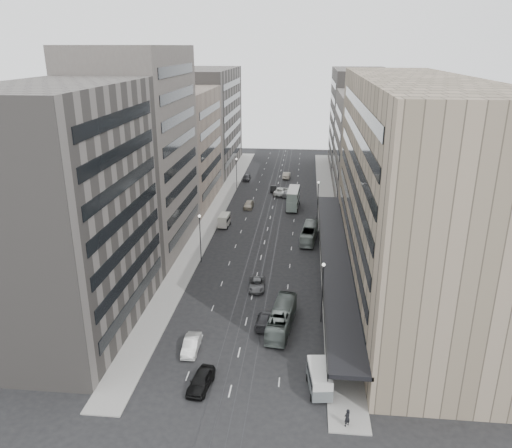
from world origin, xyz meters
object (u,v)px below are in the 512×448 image
at_px(panel_van, 224,220).
at_px(bus_near, 282,318).
at_px(bus_far, 309,233).
at_px(double_decker, 293,198).
at_px(sedan_1, 191,345).
at_px(pedestrian, 347,418).
at_px(vw_microbus, 319,378).
at_px(sedan_2, 257,285).
at_px(sedan_0, 201,381).

bearing_deg(panel_van, bus_near, -66.78).
distance_m(bus_near, bus_far, 31.04).
height_order(bus_far, double_decker, double_decker).
distance_m(panel_van, sedan_1, 42.84).
bearing_deg(pedestrian, panel_van, -107.44).
bearing_deg(sedan_1, vw_microbus, -22.68).
distance_m(sedan_2, pedestrian, 29.64).
bearing_deg(bus_far, sedan_1, 75.65).
bearing_deg(pedestrian, bus_far, -123.94).
bearing_deg(sedan_2, sedan_0, -102.63).
xyz_separation_m(double_decker, panel_van, (-13.19, -13.05, -1.02)).
distance_m(panel_van, pedestrian, 57.26).
distance_m(bus_far, panel_van, 17.71).
relative_size(bus_far, vw_microbus, 1.95).
distance_m(vw_microbus, sedan_2, 23.96).
bearing_deg(bus_far, sedan_2, 75.34).
bearing_deg(bus_far, double_decker, -73.32).
bearing_deg(vw_microbus, bus_near, 103.53).
bearing_deg(sedan_0, bus_far, 83.00).
xyz_separation_m(sedan_0, sedan_2, (3.54, 23.13, -0.17)).
relative_size(bus_far, sedan_0, 2.01).
bearing_deg(double_decker, vw_microbus, -82.74).
relative_size(sedan_1, sedan_2, 0.99).
relative_size(panel_van, sedan_1, 0.84).
xyz_separation_m(bus_near, pedestrian, (7.05, -16.89, -0.37)).
bearing_deg(sedan_1, pedestrian, -33.66).
bearing_deg(panel_van, sedan_2, -67.59).
xyz_separation_m(bus_far, sedan_2, (-7.66, -20.34, -0.71)).
relative_size(double_decker, sedan_0, 1.65).
relative_size(vw_microbus, sedan_0, 1.03).
distance_m(double_decker, vw_microbus, 61.62).
distance_m(bus_far, double_decker, 19.17).
height_order(vw_microbus, sedan_1, vw_microbus).
xyz_separation_m(bus_near, vw_microbus, (4.54, -11.77, 0.03)).
height_order(double_decker, pedestrian, double_decker).
xyz_separation_m(double_decker, sedan_2, (-4.10, -39.15, -1.72)).
height_order(bus_near, panel_van, bus_near).
height_order(bus_far, pedestrian, bus_far).
bearing_deg(sedan_1, sedan_2, 68.29).
height_order(double_decker, vw_microbus, double_decker).
bearing_deg(sedan_2, pedestrian, -71.53).
relative_size(panel_van, sedan_2, 0.83).
relative_size(panel_van, sedan_0, 0.82).
bearing_deg(sedan_2, bus_near, -71.94).
distance_m(double_decker, sedan_2, 39.40).
distance_m(double_decker, panel_van, 18.58).
xyz_separation_m(panel_van, sedan_2, (9.09, -26.10, -0.70)).
relative_size(bus_far, double_decker, 1.21).
xyz_separation_m(bus_near, sedan_2, (-4.24, 10.51, -0.77)).
relative_size(sedan_0, pedestrian, 2.69).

